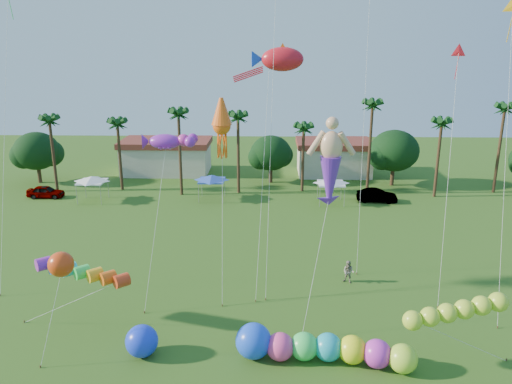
{
  "coord_description": "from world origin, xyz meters",
  "views": [
    {
      "loc": [
        0.82,
        -19.85,
        17.86
      ],
      "look_at": [
        0.0,
        10.0,
        9.0
      ],
      "focal_mm": 35.0,
      "sensor_mm": 36.0,
      "label": 1
    }
  ],
  "objects_px": {
    "spectator_b": "(348,272)",
    "car_a": "(46,192)",
    "car_b": "(377,196)",
    "caterpillar_inflatable": "(318,348)",
    "blue_ball": "(142,341)"
  },
  "relations": [
    {
      "from": "spectator_b",
      "to": "car_a",
      "type": "bearing_deg",
      "value": 173.98
    },
    {
      "from": "car_b",
      "to": "caterpillar_inflatable",
      "type": "height_order",
      "value": "caterpillar_inflatable"
    },
    {
      "from": "car_b",
      "to": "spectator_b",
      "type": "distance_m",
      "value": 21.97
    },
    {
      "from": "car_a",
      "to": "car_b",
      "type": "distance_m",
      "value": 39.75
    },
    {
      "from": "car_a",
      "to": "caterpillar_inflatable",
      "type": "bearing_deg",
      "value": -136.25
    },
    {
      "from": "blue_ball",
      "to": "car_a",
      "type": "bearing_deg",
      "value": 121.88
    },
    {
      "from": "spectator_b",
      "to": "car_b",
      "type": "bearing_deg",
      "value": 99.82
    },
    {
      "from": "car_a",
      "to": "spectator_b",
      "type": "relative_size",
      "value": 2.38
    },
    {
      "from": "car_a",
      "to": "car_b",
      "type": "xyz_separation_m",
      "value": [
        39.75,
        -0.6,
        0.03
      ]
    },
    {
      "from": "car_b",
      "to": "blue_ball",
      "type": "xyz_separation_m",
      "value": [
        -20.18,
        -30.86,
        0.2
      ]
    },
    {
      "from": "spectator_b",
      "to": "caterpillar_inflatable",
      "type": "bearing_deg",
      "value": -81.12
    },
    {
      "from": "car_b",
      "to": "spectator_b",
      "type": "height_order",
      "value": "spectator_b"
    },
    {
      "from": "car_b",
      "to": "caterpillar_inflatable",
      "type": "xyz_separation_m",
      "value": [
        -9.8,
        -31.15,
        0.13
      ]
    },
    {
      "from": "caterpillar_inflatable",
      "to": "blue_ball",
      "type": "relative_size",
      "value": 5.41
    },
    {
      "from": "spectator_b",
      "to": "caterpillar_inflatable",
      "type": "height_order",
      "value": "caterpillar_inflatable"
    }
  ]
}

